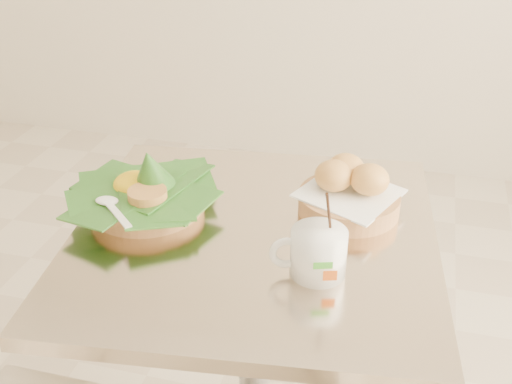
% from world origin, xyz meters
% --- Properties ---
extents(cafe_table, '(0.78, 0.78, 0.75)m').
position_xyz_m(cafe_table, '(0.18, -0.04, 0.53)').
color(cafe_table, gray).
rests_on(cafe_table, floor).
extents(rice_basket, '(0.29, 0.30, 0.15)m').
position_xyz_m(rice_basket, '(-0.05, -0.01, 0.79)').
color(rice_basket, tan).
rests_on(rice_basket, cafe_table).
extents(bread_basket, '(0.23, 0.23, 0.11)m').
position_xyz_m(bread_basket, '(0.35, 0.09, 0.79)').
color(bread_basket, tan).
rests_on(bread_basket, cafe_table).
extents(coffee_mug, '(0.13, 0.10, 0.17)m').
position_xyz_m(coffee_mug, '(0.32, -0.14, 0.79)').
color(coffee_mug, white).
rests_on(coffee_mug, cafe_table).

